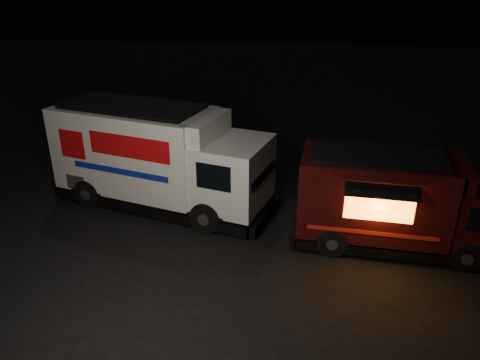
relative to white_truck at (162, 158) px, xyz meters
name	(u,v)px	position (x,y,z in m)	size (l,w,h in m)	color
ground	(182,257)	(1.26, -3.14, -1.68)	(80.00, 80.00, 0.00)	black
white_truck	(162,158)	(0.00, 0.00, 0.00)	(7.42, 2.53, 3.36)	silver
red_truck	(401,202)	(7.27, -1.78, -0.30)	(5.93, 2.18, 2.76)	black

